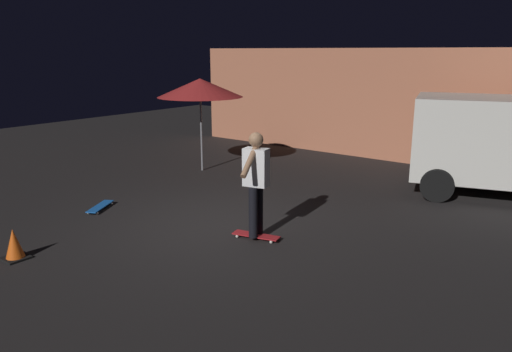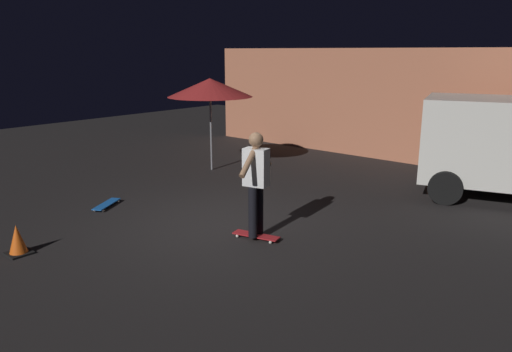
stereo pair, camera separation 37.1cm
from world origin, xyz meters
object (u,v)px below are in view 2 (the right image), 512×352
(traffic_cone, at_px, (18,241))
(patio_umbrella, at_px, (210,88))
(skateboard_ridden, at_px, (256,236))
(skateboard_spare, at_px, (107,204))
(skater, at_px, (256,177))

(traffic_cone, bearing_deg, patio_umbrella, 106.43)
(patio_umbrella, bearing_deg, skateboard_ridden, -36.11)
(patio_umbrella, distance_m, skateboard_spare, 4.11)
(skateboard_spare, distance_m, skater, 3.50)
(skateboard_spare, bearing_deg, skater, 10.63)
(skater, distance_m, traffic_cone, 3.69)
(skater, bearing_deg, skateboard_ridden, -7.13)
(patio_umbrella, distance_m, traffic_cone, 6.19)
(skateboard_spare, relative_size, traffic_cone, 1.70)
(skateboard_spare, bearing_deg, traffic_cone, -65.02)
(patio_umbrella, xyz_separation_m, traffic_cone, (1.67, -5.67, -1.86))
(patio_umbrella, bearing_deg, skateboard_spare, -79.24)
(skateboard_spare, relative_size, skater, 0.47)
(traffic_cone, bearing_deg, skateboard_spare, 114.98)
(skater, relative_size, traffic_cone, 3.63)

